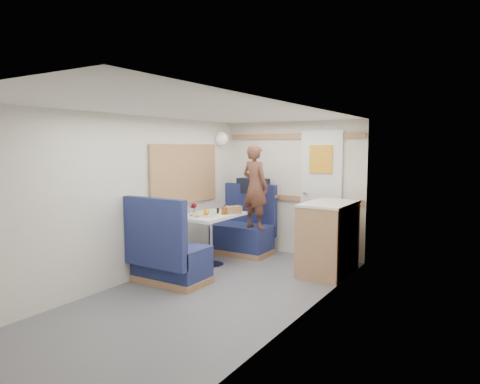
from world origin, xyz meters
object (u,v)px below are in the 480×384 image
Objects in this scene: dinette_table at (210,225)px; duffel_bag at (253,186)px; galley_counter at (328,237)px; bread_loaf at (233,210)px; dome_light at (221,139)px; beer_glass at (224,211)px; orange_fruit at (206,212)px; pepper_grinder at (218,211)px; tray at (209,215)px; tumbler_right at (226,209)px; tumbler_left at (192,211)px; wine_glass at (194,206)px; cheese_block at (196,214)px; bench_near at (168,259)px; bench_far at (243,234)px; person at (255,187)px.

duffel_bag reaches higher than dinette_table.
galley_counter reaches higher than bread_loaf.
dome_light is 1.36m from beer_glass.
pepper_grinder is (0.05, 0.19, -0.01)m from orange_fruit.
tumbler_right is (0.08, 0.27, 0.05)m from tray.
dome_light reaches higher than tumbler_left.
dinette_table is 0.27m from beer_glass.
wine_glass is at bearing -130.23° from bread_loaf.
duffel_bag is (0.41, 0.27, -0.73)m from dome_light.
cheese_block is (-1.48, -0.83, 0.29)m from galley_counter.
beer_glass is (0.16, 0.95, 0.47)m from bench_near.
tumbler_left is at bearing -97.30° from bench_far.
tray is 4.55× the size of orange_fruit.
dome_light is 2.13× the size of cheese_block.
tray is at bearing -121.81° from beer_glass.
tray is 3.76× the size of pepper_grinder.
orange_fruit is 0.44× the size of wine_glass.
tumbler_left is at bearing 150.17° from cheese_block.
bench_near is 0.87m from wine_glass.
tumbler_left is at bearing 75.64° from person.
pepper_grinder is (0.11, 0.02, 0.20)m from dinette_table.
wine_glass is (-0.12, -1.06, 0.54)m from bench_far.
tumbler_left is (-1.61, -0.76, 0.31)m from galley_counter.
dinette_table is at bearing 58.69° from wine_glass.
bread_loaf is at bearing -67.91° from duffel_bag.
galley_counter is at bearing -174.56° from person.
wine_glass is at bearing 76.20° from person.
cheese_block is 0.16m from wine_glass.
tumbler_left is 1.04× the size of tumbler_right.
dome_light is 1.71× the size of tumbler_left.
bench_far is 11.84× the size of pepper_grinder.
cheese_block is (0.37, -1.13, -1.00)m from dome_light.
galley_counter is (1.47, 1.41, 0.17)m from bench_near.
beer_glass is at bearing 88.54° from person.
bench_near is 1.01m from pepper_grinder.
bench_far is at bearing 90.00° from dinette_table.
tray is 1.43× the size of bread_loaf.
cheese_block is at bearing -38.24° from wine_glass.
bench_far is 6.25× the size of wine_glass.
bench_far reaches higher than tumbler_right.
tumbler_right is at bearing 52.23° from dinette_table.
pepper_grinder is at bearing 63.53° from tray.
pepper_grinder is (0.13, 0.30, 0.01)m from cheese_block.
galley_counter is 3.93× the size of bread_loaf.
beer_glass is at bearing 49.54° from pepper_grinder.
dinette_table is at bearing -81.64° from duffel_bag.
dome_light is at bearing 128.01° from tumbler_right.
beer_glass is (-1.31, -0.47, 0.30)m from galley_counter.
bench_far is 0.97m from pepper_grinder.
bench_near is 6.25× the size of wine_glass.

